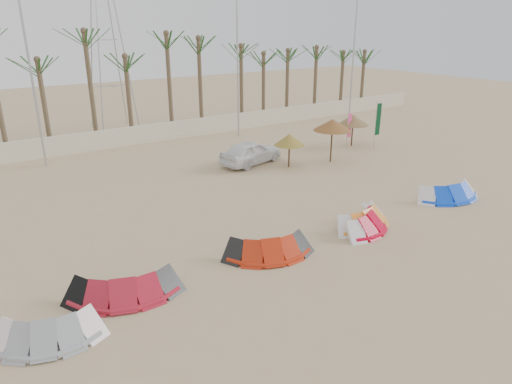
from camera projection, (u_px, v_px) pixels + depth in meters
ground at (354, 277)px, 15.74m from camera, size 120.00×120.00×0.00m
boundary_wall at (129, 136)px, 32.49m from camera, size 60.00×0.30×1.30m
palm_line at (123, 50)px, 31.99m from camera, size 52.00×4.00×7.70m
lamp_b at (31, 69)px, 26.00m from camera, size 1.25×0.14×11.00m
lamp_c at (238, 59)px, 33.44m from camera, size 1.25×0.14×11.00m
lamp_d at (354, 53)px, 39.82m from camera, size 1.25×0.14×11.00m
pylon at (116, 128)px, 37.88m from camera, size 3.00×3.00×14.00m
kite_grey at (44, 326)px, 12.55m from camera, size 3.30×2.28×0.90m
kite_red_left at (120, 282)px, 14.65m from camera, size 3.91×2.56×0.90m
kite_red_mid at (264, 244)px, 17.20m from camera, size 3.71×2.47×0.90m
kite_red_right at (361, 219)px, 19.41m from camera, size 3.47×2.54×0.90m
kite_orange at (359, 216)px, 19.69m from camera, size 3.22×1.86×0.90m
kite_blue at (444, 189)px, 22.78m from camera, size 3.73×2.14×0.90m
parasol_left at (289, 140)px, 27.17m from camera, size 1.83×1.83×2.06m
parasol_mid at (332, 125)px, 28.05m from camera, size 2.38×2.38×2.69m
parasol_right at (353, 120)px, 31.92m from camera, size 2.20×2.20×2.21m
flag_pink at (349, 127)px, 31.46m from camera, size 0.45×0.09×2.56m
flag_green at (377, 121)px, 31.07m from camera, size 0.45×0.05×3.34m
car at (251, 152)px, 28.18m from camera, size 4.59×2.68×1.47m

